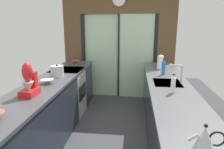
{
  "coord_description": "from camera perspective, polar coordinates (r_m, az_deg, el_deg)",
  "views": [
    {
      "loc": [
        0.4,
        -2.51,
        1.8
      ],
      "look_at": [
        0.03,
        0.72,
        0.98
      ],
      "focal_mm": 32.96,
      "sensor_mm": 36.0,
      "label": 1
    }
  ],
  "objects": [
    {
      "name": "ground_plane",
      "position": [
        3.62,
        -0.7,
        -15.84
      ],
      "size": [
        5.04,
        7.6,
        0.02
      ],
      "primitive_type": "cube",
      "color": "#38383D"
    },
    {
      "name": "back_wall_unit",
      "position": [
        4.93,
        1.9,
        10.97
      ],
      "size": [
        2.64,
        0.12,
        2.7
      ],
      "color": "brown",
      "rests_on": "ground_plane"
    },
    {
      "name": "left_counter_run",
      "position": [
        3.23,
        -18.37,
        -10.96
      ],
      "size": [
        0.62,
        3.8,
        0.92
      ],
      "color": "#1E232D",
      "rests_on": "ground_plane"
    },
    {
      "name": "right_counter_run",
      "position": [
        3.15,
        15.55,
        -11.45
      ],
      "size": [
        0.62,
        3.8,
        0.92
      ],
      "color": "#1E232D",
      "rests_on": "ground_plane"
    },
    {
      "name": "sink_faucet",
      "position": [
        3.2,
        18.25,
        0.92
      ],
      "size": [
        0.19,
        0.02,
        0.28
      ],
      "color": "#B7BABC",
      "rests_on": "right_counter_run"
    },
    {
      "name": "oven_range",
      "position": [
        4.2,
        -12.03,
        -4.82
      ],
      "size": [
        0.6,
        0.6,
        0.92
      ],
      "color": "#B7BABC",
      "rests_on": "ground_plane"
    },
    {
      "name": "mixing_bowl_mid",
      "position": [
        3.2,
        -17.52,
        -1.81
      ],
      "size": [
        0.2,
        0.2,
        0.06
      ],
      "color": "gray",
      "rests_on": "left_counter_run"
    },
    {
      "name": "mixing_bowl_far",
      "position": [
        4.53,
        -10.13,
        3.36
      ],
      "size": [
        0.17,
        0.17,
        0.09
      ],
      "color": "#BC4C38",
      "rests_on": "left_counter_run"
    },
    {
      "name": "stand_mixer",
      "position": [
        2.72,
        -22.03,
        -2.16
      ],
      "size": [
        0.17,
        0.27,
        0.42
      ],
      "color": "red",
      "rests_on": "left_counter_run"
    },
    {
      "name": "stock_pot",
      "position": [
        3.55,
        -14.96,
        0.89
      ],
      "size": [
        0.22,
        0.22,
        0.21
      ],
      "color": "#B7BABC",
      "rests_on": "left_counter_run"
    },
    {
      "name": "kettle",
      "position": [
        1.63,
        24.32,
        -16.05
      ],
      "size": [
        0.26,
        0.17,
        0.21
      ],
      "color": "#B7BABC",
      "rests_on": "right_counter_run"
    },
    {
      "name": "soap_bottle_near",
      "position": [
        2.74,
        16.6,
        -2.76
      ],
      "size": [
        0.06,
        0.06,
        0.25
      ],
      "color": "silver",
      "rests_on": "right_counter_run"
    },
    {
      "name": "soap_bottle_far",
      "position": [
        3.67,
        14.08,
        1.85
      ],
      "size": [
        0.07,
        0.07,
        0.28
      ],
      "color": "#286BB7",
      "rests_on": "right_counter_run"
    },
    {
      "name": "paper_towel_roll",
      "position": [
        4.14,
        13.25,
        3.32
      ],
      "size": [
        0.14,
        0.14,
        0.28
      ],
      "color": "#B7BABC",
      "rests_on": "right_counter_run"
    }
  ]
}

